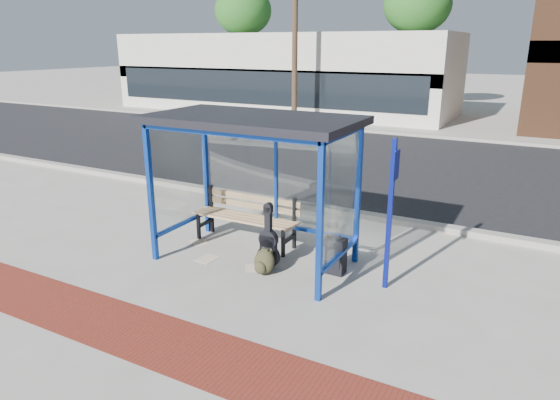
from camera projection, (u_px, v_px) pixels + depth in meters
The scene contains 19 objects.
ground at pixel (255, 260), 8.39m from camera, with size 120.00×120.00×0.00m, color #B2ADA0.
brick_paver_strip at pixel (147, 336), 6.20m from camera, with size 60.00×1.00×0.01m, color maroon.
curb_near at pixel (324, 209), 10.81m from camera, with size 60.00×0.25×0.12m, color gray.
street_asphalt at pixel (391, 164), 15.11m from camera, with size 60.00×10.00×0.00m, color black.
curb_far at pixel (428, 136), 19.38m from camera, with size 60.00×0.25×0.12m, color gray.
far_sidewalk at pixel (438, 130), 21.00m from camera, with size 60.00×4.00×0.01m, color #B2ADA0.
bus_shelter at pixel (255, 137), 7.83m from camera, with size 3.30×1.80×2.42m.
storefront_white at pixel (283, 73), 26.98m from camera, with size 18.00×6.04×4.00m.
tree_left at pixel (243, 11), 31.58m from camera, with size 3.60×3.60×7.03m.
tree_mid at pixel (418, 5), 26.61m from camera, with size 3.60×3.60×7.03m.
utility_pole_west at pixel (295, 28), 21.14m from camera, with size 1.60×0.24×8.00m.
bench at pixel (247, 215), 8.99m from camera, with size 1.99×0.50×0.94m.
guitar_bag at pixel (269, 245), 8.02m from camera, with size 0.38×0.11×1.03m.
suitcase at pixel (334, 256), 7.84m from camera, with size 0.37×0.24×0.64m.
backpack at pixel (264, 262), 7.83m from camera, with size 0.35×0.32×0.41m.
sign_post at pixel (391, 207), 7.08m from camera, with size 0.09×0.28×2.25m.
newspaper_a at pixel (199, 242), 9.13m from camera, with size 0.34×0.27×0.01m, color white.
newspaper_b at pixel (207, 259), 8.43m from camera, with size 0.36×0.29×0.01m, color white.
newspaper_c at pixel (258, 268), 8.10m from camera, with size 0.38×0.30×0.01m, color white.
Camera 1 is at (4.02, -6.58, 3.47)m, focal length 32.00 mm.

